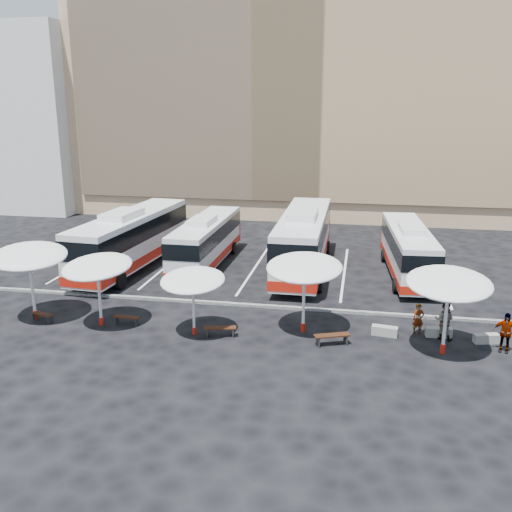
% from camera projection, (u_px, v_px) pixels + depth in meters
% --- Properties ---
extents(ground, '(120.00, 120.00, 0.00)m').
position_uv_depth(ground, '(228.00, 308.00, 31.08)').
color(ground, black).
rests_on(ground, ground).
extents(sandstone_building, '(42.00, 18.25, 29.60)m').
position_uv_depth(sandstone_building, '(299.00, 83.00, 57.91)').
color(sandstone_building, tan).
rests_on(sandstone_building, ground).
extents(apartment_block, '(14.00, 14.00, 18.00)m').
position_uv_depth(apartment_block, '(30.00, 119.00, 60.21)').
color(apartment_block, silver).
rests_on(apartment_block, ground).
extents(curb_divider, '(34.00, 0.25, 0.15)m').
position_uv_depth(curb_divider, '(230.00, 304.00, 31.54)').
color(curb_divider, black).
rests_on(curb_divider, ground).
extents(bay_lines, '(24.15, 12.00, 0.01)m').
position_uv_depth(bay_lines, '(255.00, 267.00, 38.66)').
color(bay_lines, white).
rests_on(bay_lines, ground).
extents(bus_0, '(3.76, 13.07, 4.09)m').
position_uv_depth(bus_0, '(131.00, 238.00, 38.01)').
color(bus_0, silver).
rests_on(bus_0, ground).
extents(bus_1, '(2.62, 10.98, 3.48)m').
position_uv_depth(bus_1, '(206.00, 240.00, 38.69)').
color(bus_1, silver).
rests_on(bus_1, ground).
extents(bus_2, '(3.19, 13.25, 4.20)m').
position_uv_depth(bus_2, '(304.00, 239.00, 37.53)').
color(bus_2, silver).
rests_on(bus_2, ground).
extents(bus_3, '(3.13, 11.03, 3.46)m').
position_uv_depth(bus_3, '(408.00, 249.00, 36.41)').
color(bus_3, silver).
rests_on(bus_3, ground).
extents(sunshade_0, '(5.00, 5.02, 3.96)m').
position_uv_depth(sunshade_0, '(29.00, 256.00, 28.72)').
color(sunshade_0, silver).
rests_on(sunshade_0, ground).
extents(sunshade_1, '(4.15, 4.19, 3.60)m').
position_uv_depth(sunshade_1, '(97.00, 267.00, 27.97)').
color(sunshade_1, silver).
rests_on(sunshade_1, ground).
extents(sunshade_2, '(3.19, 3.23, 3.23)m').
position_uv_depth(sunshade_2, '(193.00, 280.00, 26.93)').
color(sunshade_2, silver).
rests_on(sunshade_2, ground).
extents(sunshade_3, '(3.78, 3.83, 3.83)m').
position_uv_depth(sunshade_3, '(304.00, 268.00, 27.16)').
color(sunshade_3, silver).
rests_on(sunshade_3, ground).
extents(sunshade_4, '(3.75, 3.80, 3.87)m').
position_uv_depth(sunshade_4, '(449.00, 284.00, 24.73)').
color(sunshade_4, silver).
rests_on(sunshade_4, ground).
extents(wood_bench_0, '(1.39, 0.71, 0.41)m').
position_uv_depth(wood_bench_0, '(42.00, 315.00, 29.23)').
color(wood_bench_0, black).
rests_on(wood_bench_0, ground).
extents(wood_bench_1, '(1.36, 0.39, 0.42)m').
position_uv_depth(wood_bench_1, '(127.00, 318.00, 28.80)').
color(wood_bench_1, black).
rests_on(wood_bench_1, ground).
extents(wood_bench_2, '(1.61, 0.74, 0.48)m').
position_uv_depth(wood_bench_2, '(220.00, 329.00, 27.31)').
color(wood_bench_2, black).
rests_on(wood_bench_2, ground).
extents(wood_bench_3, '(1.71, 1.03, 0.51)m').
position_uv_depth(wood_bench_3, '(332.00, 337.00, 26.36)').
color(wood_bench_3, black).
rests_on(wood_bench_3, ground).
extents(conc_bench_0, '(1.28, 0.61, 0.46)m').
position_uv_depth(conc_bench_0, '(385.00, 331.00, 27.47)').
color(conc_bench_0, gray).
rests_on(conc_bench_0, ground).
extents(conc_bench_1, '(1.24, 0.47, 0.46)m').
position_uv_depth(conc_bench_1, '(439.00, 332.00, 27.31)').
color(conc_bench_1, gray).
rests_on(conc_bench_1, ground).
extents(conc_bench_2, '(1.21, 0.66, 0.43)m').
position_uv_depth(conc_bench_2, '(486.00, 338.00, 26.63)').
color(conc_bench_2, gray).
rests_on(conc_bench_2, ground).
extents(passenger_0, '(0.62, 0.47, 1.53)m').
position_uv_depth(passenger_0, '(418.00, 319.00, 27.53)').
color(passenger_0, black).
rests_on(passenger_0, ground).
extents(passenger_1, '(1.10, 0.97, 1.89)m').
position_uv_depth(passenger_1, '(444.00, 321.00, 26.85)').
color(passenger_1, black).
rests_on(passenger_1, ground).
extents(passenger_2, '(1.18, 0.78, 1.86)m').
position_uv_depth(passenger_2, '(505.00, 333.00, 25.50)').
color(passenger_2, black).
rests_on(passenger_2, ground).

